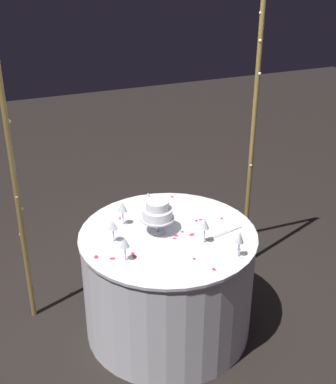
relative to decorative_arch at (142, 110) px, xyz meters
name	(u,v)px	position (x,y,z in m)	size (l,w,h in m)	color
ground_plane	(168,326)	(0.00, -0.49, -1.48)	(12.00, 12.00, 0.00)	black
decorative_arch	(142,110)	(0.00, 0.00, 0.00)	(1.81, 0.06, 2.33)	olive
main_table	(168,282)	(0.00, -0.49, -1.09)	(1.17, 1.17, 0.78)	white
tiered_cake	(157,212)	(-0.06, -0.44, -0.55)	(0.22, 0.22, 0.23)	silver
wine_glass_0	(205,225)	(0.17, -0.67, -0.56)	(0.06, 0.06, 0.18)	silver
wine_glass_1	(125,244)	(-0.35, -0.68, -0.57)	(0.06, 0.06, 0.16)	silver
wine_glass_2	(239,239)	(0.30, -0.89, -0.57)	(0.06, 0.06, 0.18)	silver
wine_glass_3	(113,227)	(-0.36, -0.45, -0.58)	(0.06, 0.06, 0.15)	silver
wine_glass_4	(148,198)	(-0.02, -0.16, -0.58)	(0.06, 0.06, 0.15)	silver
wine_glass_5	(123,208)	(-0.24, -0.27, -0.57)	(0.06, 0.06, 0.17)	silver
cake_knife	(226,232)	(0.36, -0.62, -0.69)	(0.29, 0.08, 0.01)	silver
rose_petal_0	(152,197)	(0.08, 0.04, -0.69)	(0.03, 0.02, 0.00)	#E02D47
rose_petal_1	(163,213)	(0.07, -0.21, -0.69)	(0.03, 0.02, 0.00)	#E02D47
rose_petal_2	(239,249)	(0.34, -0.82, -0.69)	(0.03, 0.02, 0.00)	#E02D47
rose_petal_3	(96,257)	(-0.51, -0.58, -0.69)	(0.04, 0.03, 0.00)	#E02D47
rose_petal_4	(175,238)	(0.02, -0.56, -0.69)	(0.03, 0.02, 0.00)	#E02D47
rose_petal_5	(162,218)	(0.04, -0.29, -0.69)	(0.03, 0.02, 0.00)	#E02D47
rose_petal_6	(120,218)	(-0.24, -0.18, -0.69)	(0.03, 0.02, 0.00)	#E02D47
rose_petal_7	(222,218)	(0.42, -0.44, -0.69)	(0.03, 0.02, 0.00)	#E02D47
rose_petal_8	(196,221)	(0.24, -0.40, -0.69)	(0.03, 0.02, 0.00)	#E02D47
rose_petal_9	(135,256)	(-0.29, -0.66, -0.69)	(0.04, 0.02, 0.00)	#E02D47
rose_petal_10	(172,197)	(0.22, -0.02, -0.69)	(0.03, 0.02, 0.00)	#E02D47
rose_petal_11	(214,269)	(0.10, -0.96, -0.69)	(0.03, 0.02, 0.00)	#E02D47
rose_petal_12	(176,235)	(0.04, -0.53, -0.69)	(0.03, 0.02, 0.00)	#E02D47
rose_petal_13	(192,235)	(0.14, -0.56, -0.69)	(0.04, 0.03, 0.00)	#E02D47
rose_petal_14	(182,232)	(0.09, -0.50, -0.69)	(0.03, 0.02, 0.00)	#E02D47
rose_petal_15	(200,220)	(0.27, -0.40, -0.69)	(0.03, 0.02, 0.00)	#E02D47
rose_petal_16	(194,259)	(0.04, -0.82, -0.69)	(0.03, 0.02, 0.00)	#E02D47
rose_petal_17	(113,258)	(-0.42, -0.63, -0.69)	(0.04, 0.02, 0.00)	#E02D47
rose_petal_18	(133,254)	(-0.29, -0.63, -0.69)	(0.03, 0.02, 0.00)	#E02D47
rose_petal_19	(158,217)	(0.02, -0.26, -0.69)	(0.04, 0.03, 0.00)	#E02D47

